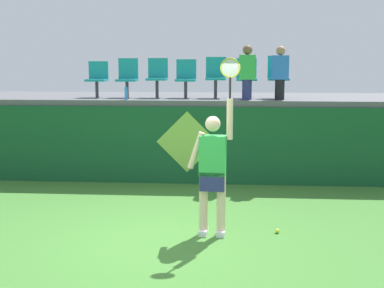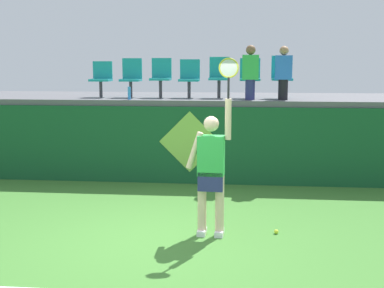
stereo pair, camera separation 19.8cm
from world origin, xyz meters
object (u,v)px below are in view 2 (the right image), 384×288
Objects in this scene: tennis_ball at (276,232)px; stadium_chair_0 at (101,77)px; stadium_chair_1 at (131,76)px; stadium_chair_2 at (161,76)px; water_bottle at (129,93)px; spectator_1 at (284,72)px; tennis_player at (211,169)px; stadium_chair_4 at (219,75)px; spectator_0 at (250,71)px; stadium_chair_3 at (190,77)px; stadium_chair_6 at (282,75)px; stadium_chair_5 at (250,76)px.

stadium_chair_0 is (-3.67, 3.89, 2.14)m from tennis_ball.
tennis_ball is 5.37m from stadium_chair_1.
water_bottle is at bearing -129.68° from stadium_chair_2.
spectator_1 is (3.30, -0.44, 0.10)m from stadium_chair_1.
spectator_1 reaches higher than tennis_player.
stadium_chair_2 is at bearing 0.19° from stadium_chair_0.
stadium_chair_4 is 1.42m from spectator_1.
stadium_chair_3 is at bearing 160.29° from spectator_0.
stadium_chair_1 is at bearing 179.87° from stadium_chair_3.
stadium_chair_1 is (-2.03, 4.04, 1.21)m from tennis_player.
tennis_player reaches higher than water_bottle.
stadium_chair_4 is at bearing 20.31° from water_bottle.
spectator_1 is (0.68, 0.03, -0.02)m from spectator_0.
stadium_chair_6 reaches higher than stadium_chair_2.
spectator_1 is at bearing -6.24° from stadium_chair_0.
spectator_0 reaches higher than spectator_1.
water_bottle is at bearing 132.03° from tennis_ball.
water_bottle reaches higher than tennis_ball.
stadium_chair_4 is (1.85, 0.69, 0.36)m from water_bottle.
stadium_chair_4 is 0.67m from stadium_chair_5.
stadium_chair_5 reaches higher than stadium_chair_0.
stadium_chair_1 is 0.97× the size of stadium_chair_4.
stadium_chair_1 reaches higher than tennis_ball.
stadium_chair_0 is at bearing 123.90° from tennis_player.
stadium_chair_5 is (2.52, 0.68, 0.35)m from water_bottle.
stadium_chair_4 is at bearing 161.91° from spectator_1.
tennis_ball is 5.04m from stadium_chair_2.
stadium_chair_6 is at bearing 34.93° from spectator_0.
stadium_chair_2 is 1.95m from stadium_chair_5.
stadium_chair_5 reaches higher than tennis_player.
stadium_chair_1 is 0.78× the size of spectator_1.
tennis_player is 2.98× the size of stadium_chair_2.
stadium_chair_6 is (3.20, 0.69, 0.37)m from water_bottle.
stadium_chair_2 is (-2.33, 3.90, 2.18)m from tennis_ball.
stadium_chair_3 is at bearing 113.46° from tennis_ball.
stadium_chair_2 is at bearing 179.95° from stadium_chair_3.
tennis_player is 4.22m from stadium_chair_4.
water_bottle is at bearing -81.81° from stadium_chair_1.
water_bottle is 0.31× the size of stadium_chair_2.
stadium_chair_6 is (3.30, 0.00, 0.04)m from stadium_chair_1.
spectator_0 is (0.59, 3.57, 1.33)m from tennis_player.
tennis_ball is 0.06× the size of spectator_0.
tennis_ball is 0.07× the size of stadium_chair_6.
tennis_player is 5.00m from stadium_chair_0.
stadium_chair_2 is 0.64m from stadium_chair_3.
tennis_player is 3.24× the size of stadium_chair_0.
tennis_player is at bearing -88.87° from stadium_chair_4.
stadium_chair_2 is at bearing 120.84° from tennis_ball.
stadium_chair_3 is (1.30, -0.00, -0.01)m from stadium_chair_1.
spectator_1 is at bearing 84.89° from tennis_ball.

